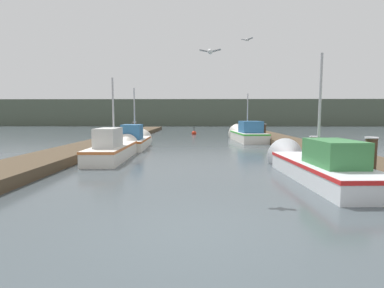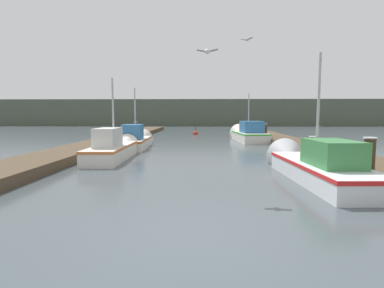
# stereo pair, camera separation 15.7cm
# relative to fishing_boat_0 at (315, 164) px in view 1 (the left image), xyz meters

# --- Properties ---
(ground_plane) EXTENTS (200.00, 200.00, 0.00)m
(ground_plane) POSITION_rel_fishing_boat_0_xyz_m (-3.71, -4.72, -0.42)
(ground_plane) COLOR #424C51
(dock_left) EXTENTS (2.23, 40.00, 0.37)m
(dock_left) POSITION_rel_fishing_boat_0_xyz_m (-9.70, 11.28, -0.23)
(dock_left) COLOR #4C3D2B
(dock_left) RESTS_ON ground_plane
(dock_right) EXTENTS (2.23, 40.00, 0.37)m
(dock_right) POSITION_rel_fishing_boat_0_xyz_m (2.27, 11.28, -0.23)
(dock_right) COLOR #4C3D2B
(dock_right) RESTS_ON ground_plane
(distant_shore_ridge) EXTENTS (120.00, 16.00, 4.74)m
(distant_shore_ridge) POSITION_rel_fishing_boat_0_xyz_m (-3.71, 51.52, 1.95)
(distant_shore_ridge) COLOR #4C5647
(distant_shore_ridge) RESTS_ON ground_plane
(fishing_boat_0) EXTENTS (1.78, 6.00, 4.27)m
(fishing_boat_0) POSITION_rel_fishing_boat_0_xyz_m (0.00, 0.00, 0.00)
(fishing_boat_0) COLOR silver
(fishing_boat_0) RESTS_ON ground_plane
(fishing_boat_1) EXTENTS (1.48, 5.52, 3.93)m
(fishing_boat_1) POSITION_rel_fishing_boat_0_xyz_m (-7.49, 4.06, 0.04)
(fishing_boat_1) COLOR silver
(fishing_boat_1) RESTS_ON ground_plane
(fishing_boat_2) EXTENTS (1.69, 5.49, 3.98)m
(fishing_boat_2) POSITION_rel_fishing_boat_0_xyz_m (-7.50, 8.79, 0.01)
(fishing_boat_2) COLOR silver
(fishing_boat_2) RESTS_ON ground_plane
(fishing_boat_3) EXTENTS (2.20, 6.51, 4.08)m
(fishing_boat_3) POSITION_rel_fishing_boat_0_xyz_m (0.05, 13.83, 0.08)
(fishing_boat_3) COLOR silver
(fishing_boat_3) RESTS_ON ground_plane
(mooring_piling_0) EXTENTS (0.35, 0.35, 1.42)m
(mooring_piling_0) POSITION_rel_fishing_boat_0_xyz_m (-8.80, 14.66, 0.30)
(mooring_piling_0) COLOR #473523
(mooring_piling_0) RESTS_ON ground_plane
(mooring_piling_1) EXTENTS (0.34, 0.34, 1.08)m
(mooring_piling_1) POSITION_rel_fishing_boat_0_xyz_m (1.22, 3.34, 0.13)
(mooring_piling_1) COLOR #473523
(mooring_piling_1) RESTS_ON ground_plane
(mooring_piling_2) EXTENTS (0.32, 0.32, 1.35)m
(mooring_piling_2) POSITION_rel_fishing_boat_0_xyz_m (1.02, 11.91, 0.26)
(mooring_piling_2) COLOR #473523
(mooring_piling_2) RESTS_ON ground_plane
(mooring_piling_3) EXTENTS (0.35, 0.35, 1.36)m
(mooring_piling_3) POSITION_rel_fishing_boat_0_xyz_m (1.12, -1.08, 0.27)
(mooring_piling_3) COLOR #473523
(mooring_piling_3) RESTS_ON ground_plane
(channel_buoy) EXTENTS (0.47, 0.47, 0.97)m
(channel_buoy) POSITION_rel_fishing_boat_0_xyz_m (-4.05, 20.68, -0.28)
(channel_buoy) COLOR red
(channel_buoy) RESTS_ON ground_plane
(seagull_lead) EXTENTS (0.56, 0.30, 0.12)m
(seagull_lead) POSITION_rel_fishing_boat_0_xyz_m (-3.39, -1.58, 3.17)
(seagull_lead) COLOR white
(seagull_1) EXTENTS (0.52, 0.41, 0.12)m
(seagull_1) POSITION_rel_fishing_boat_0_xyz_m (-1.51, 4.31, 4.89)
(seagull_1) COLOR white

